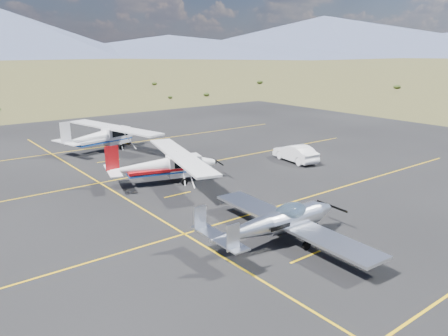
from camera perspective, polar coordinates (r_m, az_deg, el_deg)
name	(u,v)px	position (r m, az deg, el deg)	size (l,w,h in m)	color
ground	(295,219)	(24.71, 9.27, -6.56)	(1600.00, 1600.00, 0.00)	#383D1C
apron	(219,188)	(29.60, -0.62, -2.61)	(72.00, 72.00, 0.02)	black
aircraft_low_wing	(279,222)	(21.30, 7.14, -6.99)	(7.46, 10.41, 2.27)	silver
aircraft_cessna	(165,165)	(30.65, -7.73, 0.43)	(7.66, 11.58, 2.94)	white
aircraft_plain	(103,136)	(41.78, -15.49, 4.11)	(7.80, 12.21, 3.09)	silver
sedan	(295,153)	(36.74, 9.30, 1.94)	(1.52, 4.36, 1.44)	white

